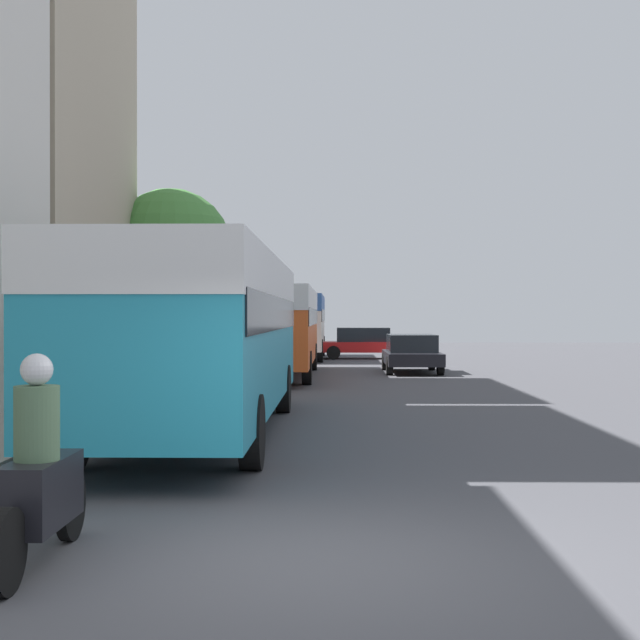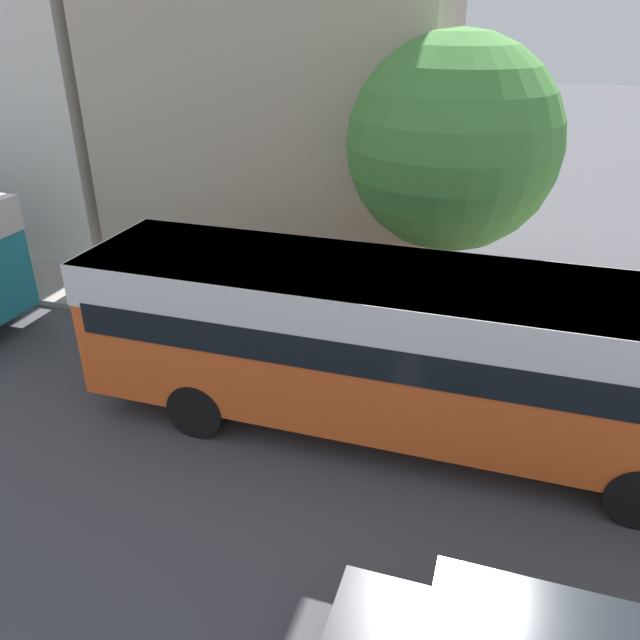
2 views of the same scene
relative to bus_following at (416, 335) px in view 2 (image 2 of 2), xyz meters
The scene contains 4 objects.
building_far_terrace 9.87m from the bus_following, 145.33° to the right, with size 5.20×8.47×13.40m.
bus_following is the anchor object (origin of this frame).
pedestrian_near_curb 4.69m from the bus_following, 145.56° to the left, with size 0.40×0.40×1.81m.
street_tree 4.20m from the bus_following, behind, with size 4.08×4.08×6.12m.
Camera 2 is at (7.10, 23.43, 6.58)m, focal length 35.00 mm.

